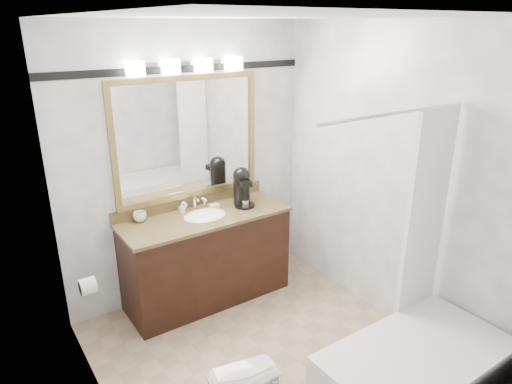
% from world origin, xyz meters
% --- Properties ---
extents(room, '(2.42, 2.62, 2.52)m').
position_xyz_m(room, '(0.00, 0.00, 1.25)').
color(room, tan).
rests_on(room, ground).
extents(vanity, '(1.53, 0.58, 0.97)m').
position_xyz_m(vanity, '(0.00, 1.02, 0.44)').
color(vanity, black).
rests_on(vanity, ground).
extents(mirror, '(1.40, 0.04, 1.10)m').
position_xyz_m(mirror, '(0.00, 1.28, 1.50)').
color(mirror, olive).
rests_on(mirror, room).
extents(vanity_light_bar, '(1.02, 0.14, 0.12)m').
position_xyz_m(vanity_light_bar, '(0.00, 1.23, 2.13)').
color(vanity_light_bar, silver).
rests_on(vanity_light_bar, room).
extents(accent_stripe, '(2.40, 0.01, 0.06)m').
position_xyz_m(accent_stripe, '(0.00, 1.29, 2.10)').
color(accent_stripe, black).
rests_on(accent_stripe, room).
extents(bathtub, '(1.30, 0.75, 1.96)m').
position_xyz_m(bathtub, '(0.55, -0.90, 0.28)').
color(bathtub, white).
rests_on(bathtub, ground).
extents(tp_roll, '(0.11, 0.12, 0.12)m').
position_xyz_m(tp_roll, '(-1.14, 0.66, 0.70)').
color(tp_roll, white).
rests_on(tp_roll, room).
extents(coffee_maker, '(0.19, 0.24, 0.37)m').
position_xyz_m(coffee_maker, '(0.42, 1.05, 1.04)').
color(coffee_maker, black).
rests_on(coffee_maker, vanity).
extents(cup_left, '(0.13, 0.13, 0.09)m').
position_xyz_m(cup_left, '(-0.53, 1.22, 0.89)').
color(cup_left, white).
rests_on(cup_left, vanity).
extents(soap_bottle_a, '(0.05, 0.05, 0.09)m').
position_xyz_m(soap_bottle_a, '(-0.15, 1.18, 0.90)').
color(soap_bottle_a, white).
rests_on(soap_bottle_a, vanity).
extents(soap_bar, '(0.09, 0.06, 0.03)m').
position_xyz_m(soap_bar, '(0.16, 1.13, 0.86)').
color(soap_bar, beige).
rests_on(soap_bar, vanity).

